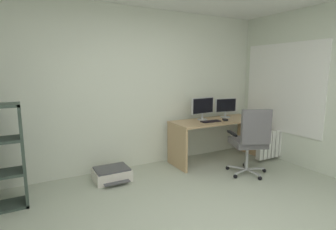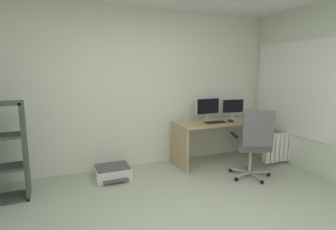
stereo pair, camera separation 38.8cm
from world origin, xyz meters
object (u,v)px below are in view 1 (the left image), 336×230
Objects in this scene: keyboard at (211,121)px; radiator at (275,143)px; printer at (112,174)px; computer_mouse at (225,120)px; monitor_main at (203,107)px; office_chair at (251,139)px; monitor_secondary at (226,106)px; desk at (216,130)px.

keyboard reaches higher than radiator.
computer_mouse is at bearing -4.12° from printer.
office_chair is at bearing -78.25° from monitor_main.
computer_mouse is 0.19× the size of printer.
printer is at bearing 179.73° from keyboard.
keyboard is at bearing -88.13° from monitor_main.
keyboard is at bearing -173.39° from computer_mouse.
monitor_secondary is 1.07m from office_chair.
radiator is (0.95, -0.50, -0.25)m from desk.
computer_mouse is at bearing -2.39° from keyboard.
printer is (-1.70, -0.12, -0.88)m from monitor_main.
computer_mouse is (0.29, -0.03, 0.01)m from keyboard.
monitor_secondary reaches higher than office_chair.
radiator is at bearing -27.99° from desk.
keyboard is (-0.21, -0.11, 0.19)m from desk.
computer_mouse is at bearing -41.75° from monitor_main.
monitor_secondary reaches higher than radiator.
radiator is (0.87, -0.36, -0.45)m from computer_mouse.
keyboard is 1.83m from printer.
computer_mouse is 1.05m from radiator.
keyboard is 1.30m from radiator.
keyboard is at bearing 104.81° from office_chair.
radiator is (0.64, -0.63, -0.64)m from monitor_secondary.
keyboard is 0.40× the size of radiator.
office_chair reaches higher than desk.
desk is at bearing -0.07° from printer.
radiator is at bearing -44.21° from monitor_secondary.
monitor_main is 0.52m from monitor_secondary.
office_chair is (0.19, -0.73, -0.16)m from keyboard.
office_chair is 1.24× the size of radiator.
monitor_main is 1.05m from office_chair.
monitor_secondary is 4.34× the size of computer_mouse.
desk is 0.26m from computer_mouse.
desk is 3.81× the size of monitor_secondary.
computer_mouse is at bearing -61.12° from desk.
printer is at bearing 156.13° from office_chair.
monitor_secondary is at bearing 0.01° from monitor_main.
monitor_main is 1.10× the size of monitor_secondary.
monitor_secondary is at bearing 21.94° from desk.
keyboard reaches higher than desk.
office_chair is (-0.02, -0.84, 0.03)m from desk.
monitor_secondary is 0.41× the size of office_chair.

